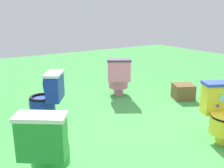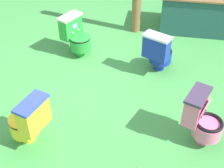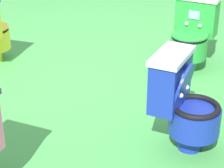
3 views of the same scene
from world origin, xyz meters
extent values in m
plane|color=#429947|center=(0.00, 0.00, 0.00)|extent=(14.00, 14.00, 0.00)
cylinder|color=#192D9E|center=(1.14, 0.70, 0.07)|extent=(0.25, 0.25, 0.14)
cylinder|color=#192D9E|center=(1.15, 0.71, 0.24)|extent=(0.51, 0.51, 0.20)
torus|color=black|center=(1.15, 0.71, 0.35)|extent=(0.49, 0.49, 0.04)
cylinder|color=silver|center=(1.15, 0.71, 0.30)|extent=(0.33, 0.33, 0.01)
cube|color=#192D9E|center=(1.04, 0.55, 0.51)|extent=(0.45, 0.39, 0.37)
cube|color=silver|center=(1.04, 0.55, 0.71)|extent=(0.48, 0.42, 0.04)
cube|color=#8CE0E5|center=(1.10, 0.63, 0.56)|extent=(0.10, 0.07, 0.08)
cylinder|color=#192D9E|center=(1.10, 0.63, 0.49)|extent=(0.34, 0.27, 0.35)
sphere|color=silver|center=(1.04, 0.67, 0.46)|extent=(0.04, 0.04, 0.04)
sphere|color=silver|center=(1.16, 0.60, 0.46)|extent=(0.04, 0.04, 0.04)
cylinder|color=pink|center=(1.55, -0.91, 0.07)|extent=(0.25, 0.25, 0.14)
cylinder|color=pink|center=(1.56, -0.92, 0.24)|extent=(0.51, 0.51, 0.20)
torus|color=black|center=(1.56, -0.92, 0.35)|extent=(0.49, 0.49, 0.04)
cylinder|color=#3F334C|center=(1.56, -0.92, 0.30)|extent=(0.33, 0.33, 0.01)
cube|color=pink|center=(1.39, -0.81, 0.51)|extent=(0.38, 0.45, 0.37)
cube|color=#3F334C|center=(1.39, -0.81, 0.71)|extent=(0.41, 0.48, 0.04)
cube|color=#8CE0E5|center=(1.48, -0.87, 0.56)|extent=(0.06, 0.10, 0.08)
cylinder|color=pink|center=(1.48, -0.86, 0.49)|extent=(0.26, 0.35, 0.35)
sphere|color=#3F334C|center=(1.52, -0.81, 0.46)|extent=(0.04, 0.04, 0.04)
sphere|color=#3F334C|center=(1.45, -0.93, 0.46)|extent=(0.04, 0.04, 0.04)
cylinder|color=green|center=(-0.24, 1.10, 0.07)|extent=(0.25, 0.25, 0.14)
cylinder|color=green|center=(-0.22, 1.09, 0.24)|extent=(0.52, 0.52, 0.20)
torus|color=black|center=(-0.22, 1.09, 0.35)|extent=(0.49, 0.49, 0.04)
cylinder|color=white|center=(-0.22, 1.09, 0.30)|extent=(0.33, 0.33, 0.01)
cube|color=green|center=(-0.39, 1.21, 0.51)|extent=(0.39, 0.44, 0.37)
cube|color=white|center=(-0.39, 1.21, 0.71)|extent=(0.43, 0.48, 0.04)
cube|color=#8CE0E5|center=(-0.31, 1.15, 0.56)|extent=(0.07, 0.09, 0.08)
cylinder|color=green|center=(-0.22, 1.09, 0.37)|extent=(0.50, 0.50, 0.02)
sphere|color=white|center=(-0.26, 1.20, 0.46)|extent=(0.04, 0.04, 0.04)
sphere|color=white|center=(-0.34, 1.09, 0.46)|extent=(0.04, 0.04, 0.04)
cylinder|color=yellow|center=(-0.73, -0.91, 0.07)|extent=(0.24, 0.24, 0.14)
cylinder|color=yellow|center=(-0.74, -0.90, 0.24)|extent=(0.50, 0.50, 0.20)
torus|color=black|center=(-0.74, -0.90, 0.35)|extent=(0.47, 0.47, 0.04)
cylinder|color=#3347B2|center=(-0.74, -0.90, 0.30)|extent=(0.32, 0.32, 0.01)
cube|color=yellow|center=(-0.57, -0.99, 0.51)|extent=(0.35, 0.45, 0.37)
cube|color=#3347B2|center=(-0.57, -0.99, 0.71)|extent=(0.39, 0.48, 0.04)
cube|color=#8CE0E5|center=(-0.66, -0.94, 0.56)|extent=(0.06, 0.10, 0.08)
cylinder|color=yellow|center=(-0.74, -0.90, 0.37)|extent=(0.48, 0.48, 0.02)
sphere|color=#3347B2|center=(-0.69, -1.01, 0.46)|extent=(0.04, 0.04, 0.04)
sphere|color=#3347B2|center=(-0.63, -0.88, 0.46)|extent=(0.04, 0.04, 0.04)
cube|color=#23514C|center=(2.02, 2.13, 0.37)|extent=(1.51, 1.01, 0.74)
camera|label=1|loc=(-2.40, 1.79, 1.56)|focal=41.51mm
camera|label=2|loc=(0.41, -3.58, 3.09)|focal=49.17mm
camera|label=3|loc=(3.72, -0.25, 1.86)|focal=69.69mm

